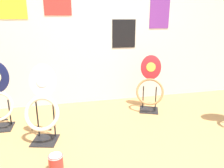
% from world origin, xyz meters
% --- Properties ---
extents(wall_back, '(8.00, 0.07, 2.60)m').
position_xyz_m(wall_back, '(-0.00, 2.15, 1.30)').
color(wall_back, silver).
rests_on(wall_back, ground_plane).
extents(toilet_seat_display_white_plain, '(0.44, 0.36, 0.89)m').
position_xyz_m(toilet_seat_display_white_plain, '(-0.91, 0.99, 0.41)').
color(toilet_seat_display_white_plain, black).
rests_on(toilet_seat_display_white_plain, ground_plane).
extents(toilet_seat_display_crimson_swirl, '(0.48, 0.47, 0.84)m').
position_xyz_m(toilet_seat_display_crimson_swirl, '(0.62, 1.55, 0.37)').
color(toilet_seat_display_crimson_swirl, black).
rests_on(toilet_seat_display_crimson_swirl, ground_plane).
extents(paint_can, '(0.14, 0.14, 0.18)m').
position_xyz_m(paint_can, '(-0.78, 0.40, 0.10)').
color(paint_can, red).
rests_on(paint_can, ground_plane).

